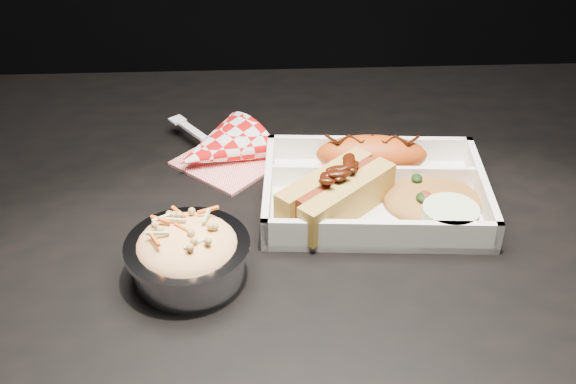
# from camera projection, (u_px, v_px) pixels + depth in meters

# --- Properties ---
(dining_table) EXTENTS (1.20, 0.80, 0.75)m
(dining_table) POSITION_uv_depth(u_px,v_px,m) (349.00, 281.00, 0.86)
(dining_table) COLOR black
(dining_table) RESTS_ON ground
(food_tray) EXTENTS (0.26, 0.20, 0.04)m
(food_tray) POSITION_uv_depth(u_px,v_px,m) (374.00, 195.00, 0.83)
(food_tray) COLOR silver
(food_tray) RESTS_ON dining_table
(fried_pastry) EXTENTS (0.14, 0.06, 0.05)m
(fried_pastry) POSITION_uv_depth(u_px,v_px,m) (372.00, 155.00, 0.86)
(fried_pastry) COLOR #BA4512
(fried_pastry) RESTS_ON food_tray
(hotdog) EXTENTS (0.14, 0.14, 0.06)m
(hotdog) POSITION_uv_depth(u_px,v_px,m) (336.00, 191.00, 0.79)
(hotdog) COLOR gold
(hotdog) RESTS_ON food_tray
(fried_rice_mound) EXTENTS (0.12, 0.10, 0.03)m
(fried_rice_mound) POSITION_uv_depth(u_px,v_px,m) (434.00, 192.00, 0.81)
(fried_rice_mound) COLOR #B07033
(fried_rice_mound) RESTS_ON food_tray
(cupcake_liner) EXTENTS (0.06, 0.06, 0.03)m
(cupcake_liner) POSITION_uv_depth(u_px,v_px,m) (450.00, 220.00, 0.77)
(cupcake_liner) COLOR beige
(cupcake_liner) RESTS_ON food_tray
(foil_coleslaw_cup) EXTENTS (0.12, 0.12, 0.07)m
(foil_coleslaw_cup) POSITION_uv_depth(u_px,v_px,m) (188.00, 253.00, 0.71)
(foil_coleslaw_cup) COLOR silver
(foil_coleslaw_cup) RESTS_ON dining_table
(napkin_fork) EXTENTS (0.15, 0.17, 0.10)m
(napkin_fork) POSITION_uv_depth(u_px,v_px,m) (216.00, 150.00, 0.90)
(napkin_fork) COLOR red
(napkin_fork) RESTS_ON dining_table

